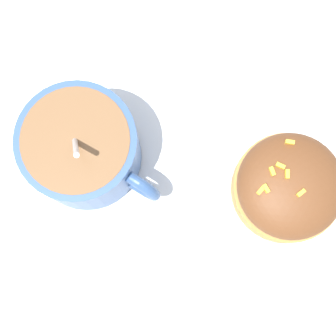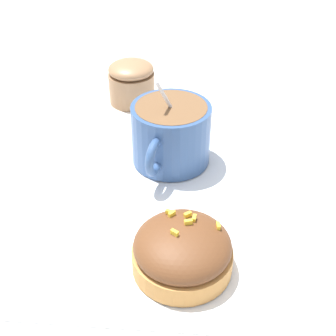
{
  "view_description": "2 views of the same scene",
  "coord_description": "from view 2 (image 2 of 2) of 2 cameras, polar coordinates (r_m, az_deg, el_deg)",
  "views": [
    {
      "loc": [
        -0.0,
        0.08,
        0.48
      ],
      "look_at": [
        0.01,
        0.01,
        0.04
      ],
      "focal_mm": 60.0,
      "sensor_mm": 36.0,
      "label": 1
    },
    {
      "loc": [
        -0.38,
        0.02,
        0.33
      ],
      "look_at": [
        0.02,
        0.02,
        0.04
      ],
      "focal_mm": 50.0,
      "sensor_mm": 36.0,
      "label": 2
    }
  ],
  "objects": [
    {
      "name": "sugar_bowl",
      "position": [
        0.68,
        -4.47,
        10.45
      ],
      "size": [
        0.07,
        0.07,
        0.06
      ],
      "color": "#99704C",
      "rests_on": "ground_plane"
    },
    {
      "name": "paper_napkin",
      "position": [
        0.5,
        1.93,
        -4.67
      ],
      "size": [
        0.33,
        0.31,
        0.0
      ],
      "color": "white",
      "rests_on": "ground_plane"
    },
    {
      "name": "frosted_pastry",
      "position": [
        0.42,
        1.76,
        -10.0
      ],
      "size": [
        0.09,
        0.09,
        0.05
      ],
      "color": "#C18442",
      "rests_on": "paper_napkin"
    },
    {
      "name": "ground_plane",
      "position": [
        0.5,
        1.93,
        -4.8
      ],
      "size": [
        3.0,
        3.0,
        0.0
      ],
      "primitive_type": "plane",
      "color": "silver"
    },
    {
      "name": "coffee_cup",
      "position": [
        0.54,
        0.32,
        4.43
      ],
      "size": [
        0.12,
        0.09,
        0.11
      ],
      "color": "#335184",
      "rests_on": "paper_napkin"
    }
  ]
}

